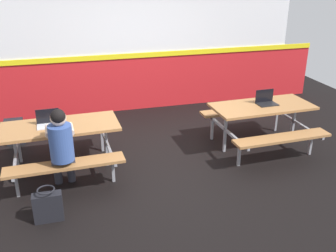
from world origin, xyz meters
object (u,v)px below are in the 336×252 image
at_px(picnic_table_right, 261,115).
at_px(student_nearer, 61,143).
at_px(tote_bag_bright, 48,206).
at_px(backpack_dark, 15,132).
at_px(laptop_silver, 48,122).
at_px(laptop_dark, 266,101).
at_px(picnic_table_left, 61,136).

distance_m(picnic_table_right, student_nearer, 3.22).
bearing_deg(student_nearer, picnic_table_right, 9.88).
relative_size(student_nearer, tote_bag_bright, 2.81).
bearing_deg(backpack_dark, picnic_table_right, -17.35).
relative_size(picnic_table_right, laptop_silver, 5.06).
xyz_separation_m(picnic_table_right, tote_bag_bright, (-3.39, -1.17, -0.38)).
bearing_deg(laptop_dark, backpack_dark, 163.52).
xyz_separation_m(student_nearer, backpack_dark, (-0.78, 1.79, -0.49)).
distance_m(laptop_silver, backpack_dark, 1.47).
bearing_deg(tote_bag_bright, student_nearer, 70.59).
height_order(picnic_table_left, laptop_dark, laptop_dark).
bearing_deg(picnic_table_right, backpack_dark, 162.65).
xyz_separation_m(laptop_dark, backpack_dark, (-4.03, 1.19, -0.57)).
bearing_deg(student_nearer, backpack_dark, 113.54).
distance_m(picnic_table_left, laptop_silver, 0.27).
distance_m(laptop_silver, laptop_dark, 3.41).
bearing_deg(laptop_dark, student_nearer, -169.69).
height_order(picnic_table_left, laptop_silver, laptop_silver).
bearing_deg(picnic_table_left, backpack_dark, 122.32).
bearing_deg(backpack_dark, student_nearer, -66.46).
bearing_deg(backpack_dark, picnic_table_left, -57.68).
bearing_deg(laptop_silver, picnic_table_right, -0.64).
xyz_separation_m(laptop_silver, laptop_dark, (3.41, 0.00, 0.00)).
bearing_deg(laptop_silver, picnic_table_left, -12.04).
distance_m(picnic_table_right, tote_bag_bright, 3.60).
bearing_deg(student_nearer, picnic_table_left, 90.05).
xyz_separation_m(student_nearer, laptop_dark, (3.26, 0.59, 0.08)).
relative_size(picnic_table_left, student_nearer, 1.37).
distance_m(picnic_table_left, tote_bag_bright, 1.25).
height_order(backpack_dark, tote_bag_bright, backpack_dark).
relative_size(picnic_table_left, picnic_table_right, 1.00).
distance_m(picnic_table_left, picnic_table_right, 3.17).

